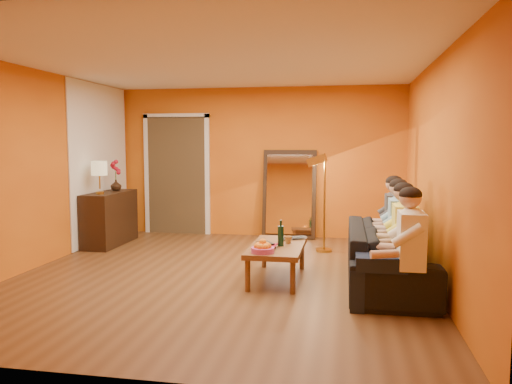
% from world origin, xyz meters
% --- Properties ---
extents(room_shell, '(5.00, 5.50, 2.60)m').
position_xyz_m(room_shell, '(0.00, 0.37, 1.30)').
color(room_shell, brown).
rests_on(room_shell, ground).
extents(white_accent, '(0.02, 1.90, 2.58)m').
position_xyz_m(white_accent, '(-2.48, 1.75, 1.30)').
color(white_accent, white).
rests_on(white_accent, wall_left).
extents(doorway_recess, '(1.06, 0.30, 2.10)m').
position_xyz_m(doorway_recess, '(-1.50, 2.83, 1.05)').
color(doorway_recess, '#3F2D19').
rests_on(doorway_recess, floor).
extents(door_jamb_left, '(0.08, 0.06, 2.20)m').
position_xyz_m(door_jamb_left, '(-2.07, 2.71, 1.05)').
color(door_jamb_left, white).
rests_on(door_jamb_left, wall_back).
extents(door_jamb_right, '(0.08, 0.06, 2.20)m').
position_xyz_m(door_jamb_right, '(-0.93, 2.71, 1.05)').
color(door_jamb_right, white).
rests_on(door_jamb_right, wall_back).
extents(door_header, '(1.22, 0.06, 0.08)m').
position_xyz_m(door_header, '(-1.50, 2.71, 2.12)').
color(door_header, white).
rests_on(door_header, wall_back).
extents(mirror_frame, '(0.92, 0.27, 1.51)m').
position_xyz_m(mirror_frame, '(0.55, 2.63, 0.76)').
color(mirror_frame, black).
rests_on(mirror_frame, floor).
extents(mirror_glass, '(0.78, 0.21, 1.35)m').
position_xyz_m(mirror_glass, '(0.55, 2.59, 0.76)').
color(mirror_glass, white).
rests_on(mirror_glass, mirror_frame).
extents(sideboard, '(0.44, 1.18, 0.85)m').
position_xyz_m(sideboard, '(-2.24, 1.55, 0.42)').
color(sideboard, black).
rests_on(sideboard, floor).
extents(table_lamp, '(0.24, 0.24, 0.51)m').
position_xyz_m(table_lamp, '(-2.24, 1.25, 1.10)').
color(table_lamp, beige).
rests_on(table_lamp, sideboard).
extents(sofa, '(2.30, 0.90, 0.67)m').
position_xyz_m(sofa, '(2.00, 0.03, 0.34)').
color(sofa, black).
rests_on(sofa, floor).
extents(coffee_table, '(0.62, 1.22, 0.42)m').
position_xyz_m(coffee_table, '(0.70, -0.04, 0.21)').
color(coffee_table, brown).
rests_on(coffee_table, floor).
extents(floor_lamp, '(0.32, 0.26, 1.44)m').
position_xyz_m(floor_lamp, '(1.19, 1.62, 0.72)').
color(floor_lamp, '#B48B34').
rests_on(floor_lamp, floor).
extents(dog, '(0.45, 0.63, 0.69)m').
position_xyz_m(dog, '(2.10, 0.33, 0.34)').
color(dog, '#A16748').
rests_on(dog, floor).
extents(person_far_left, '(0.70, 0.44, 1.22)m').
position_xyz_m(person_far_left, '(2.13, -0.97, 0.61)').
color(person_far_left, white).
rests_on(person_far_left, sofa).
extents(person_mid_left, '(0.70, 0.44, 1.22)m').
position_xyz_m(person_mid_left, '(2.13, -0.42, 0.61)').
color(person_mid_left, '#FDF754').
rests_on(person_mid_left, sofa).
extents(person_mid_right, '(0.70, 0.44, 1.22)m').
position_xyz_m(person_mid_right, '(2.13, 0.13, 0.61)').
color(person_mid_right, '#87B7D0').
rests_on(person_mid_right, sofa).
extents(person_far_right, '(0.70, 0.44, 1.22)m').
position_xyz_m(person_far_right, '(2.13, 0.68, 0.61)').
color(person_far_right, '#38393E').
rests_on(person_far_right, sofa).
extents(fruit_bowl, '(0.26, 0.26, 0.16)m').
position_xyz_m(fruit_bowl, '(0.60, -0.49, 0.50)').
color(fruit_bowl, '#C44590').
rests_on(fruit_bowl, coffee_table).
extents(wine_bottle, '(0.07, 0.07, 0.31)m').
position_xyz_m(wine_bottle, '(0.75, -0.09, 0.58)').
color(wine_bottle, black).
rests_on(wine_bottle, coffee_table).
extents(tumbler, '(0.10, 0.10, 0.09)m').
position_xyz_m(tumbler, '(0.82, 0.08, 0.46)').
color(tumbler, '#B27F3F').
rests_on(tumbler, coffee_table).
extents(laptop, '(0.42, 0.38, 0.03)m').
position_xyz_m(laptop, '(0.88, 0.31, 0.43)').
color(laptop, black).
rests_on(laptop, coffee_table).
extents(book_lower, '(0.23, 0.26, 0.02)m').
position_xyz_m(book_lower, '(0.52, -0.24, 0.43)').
color(book_lower, black).
rests_on(book_lower, coffee_table).
extents(book_mid, '(0.20, 0.26, 0.02)m').
position_xyz_m(book_mid, '(0.53, -0.23, 0.45)').
color(book_mid, '#AB132B').
rests_on(book_mid, book_lower).
extents(book_upper, '(0.24, 0.26, 0.02)m').
position_xyz_m(book_upper, '(0.52, -0.25, 0.47)').
color(book_upper, black).
rests_on(book_upper, book_mid).
extents(vase, '(0.17, 0.17, 0.18)m').
position_xyz_m(vase, '(-2.24, 1.80, 0.94)').
color(vase, black).
rests_on(vase, sideboard).
extents(flowers, '(0.17, 0.17, 0.51)m').
position_xyz_m(flowers, '(-2.24, 1.80, 1.23)').
color(flowers, '#AB132B').
rests_on(flowers, vase).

